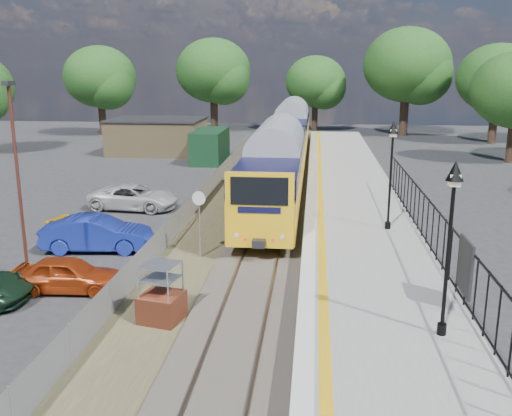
# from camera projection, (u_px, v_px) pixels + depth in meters

# --- Properties ---
(ground) EXTENTS (120.00, 120.00, 0.00)m
(ground) POSITION_uv_depth(u_px,v_px,m) (250.00, 298.00, 19.55)
(ground) COLOR #2D2D30
(ground) RESTS_ON ground
(track_bed) EXTENTS (5.90, 80.00, 0.29)m
(track_bed) POSITION_uv_depth(u_px,v_px,m) (262.00, 221.00, 28.90)
(track_bed) COLOR #473F38
(track_bed) RESTS_ON ground
(platform) EXTENTS (5.00, 70.00, 0.90)m
(platform) POSITION_uv_depth(u_px,v_px,m) (358.00, 225.00, 26.74)
(platform) COLOR gray
(platform) RESTS_ON ground
(platform_edge) EXTENTS (0.90, 70.00, 0.01)m
(platform_edge) POSITION_uv_depth(u_px,v_px,m) (314.00, 215.00, 26.83)
(platform_edge) COLOR silver
(platform_edge) RESTS_ON platform
(victorian_lamp_south) EXTENTS (0.44, 0.44, 4.60)m
(victorian_lamp_south) POSITION_uv_depth(u_px,v_px,m) (452.00, 209.00, 14.09)
(victorian_lamp_south) COLOR black
(victorian_lamp_south) RESTS_ON platform
(victorian_lamp_north) EXTENTS (0.44, 0.44, 4.60)m
(victorian_lamp_north) POSITION_uv_depth(u_px,v_px,m) (392.00, 150.00, 23.76)
(victorian_lamp_north) COLOR black
(victorian_lamp_north) RESTS_ON platform
(palisade_fence) EXTENTS (0.12, 26.00, 2.00)m
(palisade_fence) POSITION_uv_depth(u_px,v_px,m) (437.00, 233.00, 20.60)
(palisade_fence) COLOR black
(palisade_fence) RESTS_ON platform
(wire_fence) EXTENTS (0.06, 52.00, 1.20)m
(wire_fence) POSITION_uv_depth(u_px,v_px,m) (199.00, 199.00, 31.40)
(wire_fence) COLOR #999EA3
(wire_fence) RESTS_ON ground
(outbuilding) EXTENTS (10.80, 10.10, 3.12)m
(outbuilding) POSITION_uv_depth(u_px,v_px,m) (167.00, 138.00, 50.37)
(outbuilding) COLOR #917B52
(outbuilding) RESTS_ON ground
(tree_line) EXTENTS (56.80, 43.80, 11.88)m
(tree_line) POSITION_uv_depth(u_px,v_px,m) (310.00, 77.00, 58.32)
(tree_line) COLOR #332319
(tree_line) RESTS_ON ground
(train) EXTENTS (2.82, 40.83, 3.51)m
(train) POSITION_uv_depth(u_px,v_px,m) (286.00, 141.00, 41.85)
(train) COLOR yellow
(train) RESTS_ON ground
(brick_plinth) EXTENTS (1.43, 1.43, 1.93)m
(brick_plinth) POSITION_uv_depth(u_px,v_px,m) (161.00, 294.00, 17.49)
(brick_plinth) COLOR brown
(brick_plinth) RESTS_ON ground
(speed_sign) EXTENTS (0.57, 0.15, 2.85)m
(speed_sign) POSITION_uv_depth(u_px,v_px,m) (199.00, 213.00, 23.02)
(speed_sign) COLOR #999EA3
(speed_sign) RESTS_ON ground
(carpark_lamp) EXTENTS (0.25, 0.50, 7.23)m
(carpark_lamp) POSITION_uv_depth(u_px,v_px,m) (17.00, 172.00, 19.98)
(carpark_lamp) COLOR #4E221A
(carpark_lamp) RESTS_ON ground
(car_red) EXTENTS (3.76, 1.67, 1.26)m
(car_red) POSITION_uv_depth(u_px,v_px,m) (68.00, 274.00, 19.96)
(car_red) COLOR #9F330E
(car_red) RESTS_ON ground
(car_blue) EXTENTS (4.75, 2.08, 1.52)m
(car_blue) POSITION_uv_depth(u_px,v_px,m) (97.00, 234.00, 24.33)
(car_blue) COLOR navy
(car_blue) RESTS_ON ground
(car_yellow) EXTENTS (4.16, 2.44, 1.13)m
(car_yellow) POSITION_uv_depth(u_px,v_px,m) (92.00, 233.00, 25.14)
(car_yellow) COLOR gold
(car_yellow) RESTS_ON ground
(car_white) EXTENTS (5.06, 2.67, 1.36)m
(car_white) POSITION_uv_depth(u_px,v_px,m) (134.00, 197.00, 31.38)
(car_white) COLOR beige
(car_white) RESTS_ON ground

